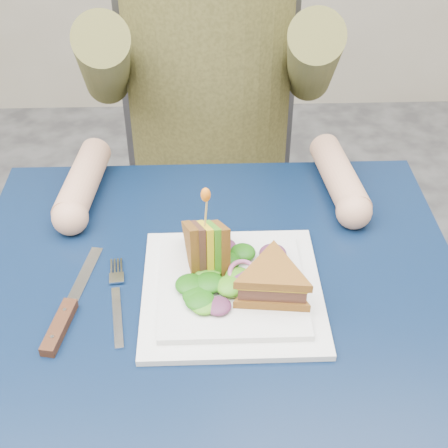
{
  "coord_description": "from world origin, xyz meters",
  "views": [
    {
      "loc": [
        -0.01,
        -0.62,
        1.38
      ],
      "look_at": [
        0.01,
        0.08,
        0.82
      ],
      "focal_mm": 50.0,
      "sensor_mm": 36.0,
      "label": 1
    }
  ],
  "objects_px": {
    "chair": "(210,163)",
    "diner": "(208,33)",
    "sandwich_upright": "(207,246)",
    "table": "(216,345)",
    "plate": "(232,289)",
    "sandwich_flat": "(273,282)",
    "fork": "(117,303)",
    "knife": "(64,317)"
  },
  "relations": [
    {
      "from": "chair",
      "to": "diner",
      "type": "xyz_separation_m",
      "value": [
        -0.0,
        -0.11,
        0.37
      ]
    },
    {
      "from": "diner",
      "to": "sandwich_upright",
      "type": "xyz_separation_m",
      "value": [
        -0.01,
        -0.49,
        -0.13
      ]
    },
    {
      "from": "sandwich_upright",
      "to": "table",
      "type": "bearing_deg",
      "value": -81.64
    },
    {
      "from": "plate",
      "to": "sandwich_upright",
      "type": "distance_m",
      "value": 0.07
    },
    {
      "from": "chair",
      "to": "sandwich_flat",
      "type": "distance_m",
      "value": 0.71
    },
    {
      "from": "fork",
      "to": "sandwich_upright",
      "type": "bearing_deg",
      "value": 25.07
    },
    {
      "from": "chair",
      "to": "plate",
      "type": "xyz_separation_m",
      "value": [
        0.02,
        -0.64,
        0.2
      ]
    },
    {
      "from": "plate",
      "to": "sandwich_upright",
      "type": "bearing_deg",
      "value": 128.16
    },
    {
      "from": "table",
      "to": "chair",
      "type": "relative_size",
      "value": 0.81
    },
    {
      "from": "chair",
      "to": "diner",
      "type": "relative_size",
      "value": 1.25
    },
    {
      "from": "fork",
      "to": "plate",
      "type": "bearing_deg",
      "value": 5.51
    },
    {
      "from": "table",
      "to": "knife",
      "type": "distance_m",
      "value": 0.23
    },
    {
      "from": "chair",
      "to": "knife",
      "type": "height_order",
      "value": "chair"
    },
    {
      "from": "chair",
      "to": "sandwich_flat",
      "type": "bearing_deg",
      "value": -83.21
    },
    {
      "from": "sandwich_upright",
      "to": "fork",
      "type": "distance_m",
      "value": 0.15
    },
    {
      "from": "table",
      "to": "diner",
      "type": "xyz_separation_m",
      "value": [
        -0.0,
        0.56,
        0.26
      ]
    },
    {
      "from": "fork",
      "to": "knife",
      "type": "distance_m",
      "value": 0.08
    },
    {
      "from": "table",
      "to": "plate",
      "type": "xyz_separation_m",
      "value": [
        0.02,
        0.03,
        0.09
      ]
    },
    {
      "from": "chair",
      "to": "fork",
      "type": "relative_size",
      "value": 5.18
    },
    {
      "from": "table",
      "to": "sandwich_flat",
      "type": "height_order",
      "value": "sandwich_flat"
    },
    {
      "from": "sandwich_upright",
      "to": "fork",
      "type": "relative_size",
      "value": 0.69
    },
    {
      "from": "chair",
      "to": "fork",
      "type": "height_order",
      "value": "chair"
    },
    {
      "from": "chair",
      "to": "plate",
      "type": "relative_size",
      "value": 3.58
    },
    {
      "from": "table",
      "to": "plate",
      "type": "relative_size",
      "value": 2.88
    },
    {
      "from": "plate",
      "to": "diner",
      "type": "bearing_deg",
      "value": 92.65
    },
    {
      "from": "diner",
      "to": "sandwich_upright",
      "type": "distance_m",
      "value": 0.5
    },
    {
      "from": "diner",
      "to": "plate",
      "type": "height_order",
      "value": "diner"
    },
    {
      "from": "sandwich_upright",
      "to": "knife",
      "type": "height_order",
      "value": "sandwich_upright"
    },
    {
      "from": "plate",
      "to": "fork",
      "type": "height_order",
      "value": "plate"
    },
    {
      "from": "plate",
      "to": "sandwich_flat",
      "type": "height_order",
      "value": "sandwich_flat"
    },
    {
      "from": "table",
      "to": "knife",
      "type": "xyz_separation_m",
      "value": [
        -0.21,
        -0.02,
        0.09
      ]
    },
    {
      "from": "plate",
      "to": "fork",
      "type": "xyz_separation_m",
      "value": [
        -0.17,
        -0.02,
        -0.01
      ]
    },
    {
      "from": "chair",
      "to": "sandwich_upright",
      "type": "xyz_separation_m",
      "value": [
        -0.01,
        -0.6,
        0.24
      ]
    },
    {
      "from": "sandwich_upright",
      "to": "diner",
      "type": "bearing_deg",
      "value": 88.73
    },
    {
      "from": "knife",
      "to": "diner",
      "type": "bearing_deg",
      "value": 69.83
    },
    {
      "from": "fork",
      "to": "knife",
      "type": "bearing_deg",
      "value": -158.23
    },
    {
      "from": "knife",
      "to": "table",
      "type": "bearing_deg",
      "value": 4.22
    },
    {
      "from": "diner",
      "to": "knife",
      "type": "relative_size",
      "value": 3.37
    },
    {
      "from": "sandwich_upright",
      "to": "sandwich_flat",
      "type": "bearing_deg",
      "value": -37.77
    },
    {
      "from": "chair",
      "to": "table",
      "type": "bearing_deg",
      "value": -90.0
    },
    {
      "from": "diner",
      "to": "sandwich_upright",
      "type": "bearing_deg",
      "value": -91.27
    },
    {
      "from": "sandwich_flat",
      "to": "sandwich_upright",
      "type": "height_order",
      "value": "sandwich_upright"
    }
  ]
}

